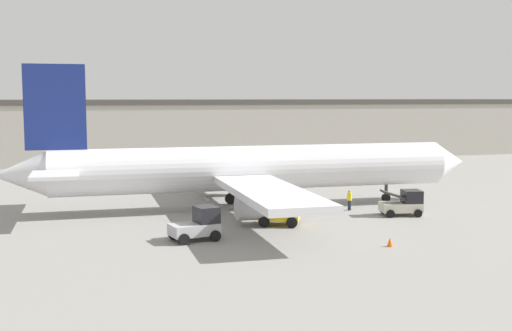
{
  "coord_description": "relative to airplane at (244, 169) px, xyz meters",
  "views": [
    {
      "loc": [
        -14.57,
        -48.91,
        8.93
      ],
      "look_at": [
        0.0,
        0.0,
        3.44
      ],
      "focal_mm": 45.0,
      "sensor_mm": 36.0,
      "label": 1
    }
  ],
  "objects": [
    {
      "name": "pushback_tug",
      "position": [
        -5.78,
        -10.15,
        -2.24
      ],
      "size": [
        3.25,
        2.5,
        2.09
      ],
      "rotation": [
        0.0,
        0.0,
        0.2
      ],
      "color": "#B2B2B7",
      "rests_on": "ground_plane"
    },
    {
      "name": "belt_loader_truck",
      "position": [
        10.77,
        -6.34,
        -2.29
      ],
      "size": [
        3.28,
        2.53,
        1.93
      ],
      "rotation": [
        0.0,
        0.0,
        -0.2
      ],
      "color": "beige",
      "rests_on": "ground_plane"
    },
    {
      "name": "baggage_tug",
      "position": [
        0.84,
        -7.2,
        -2.21
      ],
      "size": [
        3.35,
        3.1,
        2.14
      ],
      "rotation": [
        0.0,
        0.0,
        -0.44
      ],
      "color": "yellow",
      "rests_on": "ground_plane"
    },
    {
      "name": "safety_cone_near",
      "position": [
        4.85,
        -15.19,
        -2.93
      ],
      "size": [
        0.36,
        0.36,
        0.55
      ],
      "color": "#EF590F",
      "rests_on": "ground_plane"
    },
    {
      "name": "ground_plane",
      "position": [
        1.0,
        -0.03,
        -3.21
      ],
      "size": [
        400.0,
        400.0,
        0.0
      ],
      "primitive_type": "plane",
      "color": "gray"
    },
    {
      "name": "terminal_building",
      "position": [
        6.94,
        42.75,
        1.06
      ],
      "size": [
        96.79,
        15.09,
        8.52
      ],
      "color": "#ADA89E",
      "rests_on": "ground_plane"
    },
    {
      "name": "airplane",
      "position": [
        0.0,
        0.0,
        0.0
      ],
      "size": [
        38.7,
        33.31,
        11.31
      ],
      "rotation": [
        0.0,
        0.0,
        -0.03
      ],
      "color": "white",
      "rests_on": "ground_plane"
    },
    {
      "name": "ground_crew_worker",
      "position": [
        7.77,
        -3.16,
        -2.33
      ],
      "size": [
        0.36,
        0.36,
        1.64
      ],
      "rotation": [
        0.0,
        0.0,
        4.36
      ],
      "color": "#1E2338",
      "rests_on": "ground_plane"
    }
  ]
}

